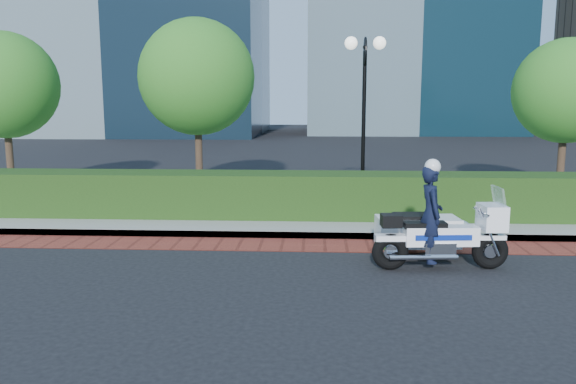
{
  "coord_description": "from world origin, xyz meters",
  "views": [
    {
      "loc": [
        -0.16,
        -9.13,
        2.77
      ],
      "look_at": [
        -0.74,
        1.82,
        1.0
      ],
      "focal_mm": 35.0,
      "sensor_mm": 36.0,
      "label": 1
    }
  ],
  "objects_px": {
    "lamppost": "(364,94)",
    "tree_a": "(4,85)",
    "tree_b": "(197,77)",
    "tree_c": "(567,91)",
    "police_motorcycle": "(430,228)"
  },
  "relations": [
    {
      "from": "lamppost",
      "to": "tree_b",
      "type": "xyz_separation_m",
      "value": [
        -4.5,
        1.3,
        0.48
      ]
    },
    {
      "from": "tree_b",
      "to": "tree_a",
      "type": "bearing_deg",
      "value": 180.0
    },
    {
      "from": "tree_c",
      "to": "lamppost",
      "type": "bearing_deg",
      "value": -166.7
    },
    {
      "from": "tree_a",
      "to": "tree_c",
      "type": "bearing_deg",
      "value": -0.0
    },
    {
      "from": "tree_a",
      "to": "tree_c",
      "type": "height_order",
      "value": "tree_a"
    },
    {
      "from": "lamppost",
      "to": "tree_b",
      "type": "distance_m",
      "value": 4.71
    },
    {
      "from": "tree_a",
      "to": "police_motorcycle",
      "type": "bearing_deg",
      "value": -29.69
    },
    {
      "from": "tree_c",
      "to": "tree_a",
      "type": "bearing_deg",
      "value": 180.0
    },
    {
      "from": "tree_b",
      "to": "tree_c",
      "type": "distance_m",
      "value": 10.01
    },
    {
      "from": "lamppost",
      "to": "tree_a",
      "type": "xyz_separation_m",
      "value": [
        -10.0,
        1.3,
        0.26
      ]
    },
    {
      "from": "tree_b",
      "to": "tree_c",
      "type": "bearing_deg",
      "value": -0.0
    },
    {
      "from": "lamppost",
      "to": "tree_a",
      "type": "relative_size",
      "value": 0.92
    },
    {
      "from": "lamppost",
      "to": "tree_c",
      "type": "height_order",
      "value": "tree_c"
    },
    {
      "from": "tree_b",
      "to": "tree_c",
      "type": "height_order",
      "value": "tree_b"
    },
    {
      "from": "police_motorcycle",
      "to": "lamppost",
      "type": "bearing_deg",
      "value": 94.45
    }
  ]
}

